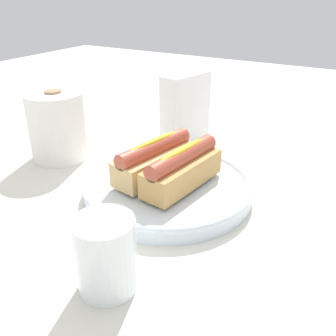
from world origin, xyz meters
name	(u,v)px	position (x,y,z in m)	size (l,w,h in m)	color
ground_plane	(151,198)	(0.00, 0.00, 0.00)	(2.40, 2.40, 0.00)	silver
serving_bowl	(168,186)	(0.02, -0.02, 0.02)	(0.27, 0.27, 0.03)	silver
hotdog_front	(182,168)	(0.02, -0.05, 0.06)	(0.16, 0.07, 0.06)	tan
hotdog_back	(154,159)	(0.03, 0.01, 0.06)	(0.16, 0.08, 0.06)	#DBB270
water_glass	(106,258)	(-0.19, -0.06, 0.04)	(0.07, 0.07, 0.09)	white
paper_towel_roll	(58,126)	(0.04, 0.24, 0.07)	(0.11, 0.11, 0.13)	white
napkin_box	(185,110)	(0.23, 0.06, 0.07)	(0.11, 0.04, 0.15)	white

